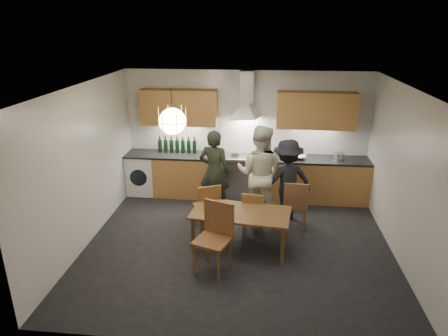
# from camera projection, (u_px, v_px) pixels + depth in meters

# --- Properties ---
(ground) EXTENTS (5.00, 5.00, 0.00)m
(ground) POSITION_uv_depth(u_px,v_px,m) (238.00, 244.00, 6.68)
(ground) COLOR black
(ground) RESTS_ON ground
(room_shell) EXTENTS (5.02, 4.52, 2.61)m
(room_shell) POSITION_uv_depth(u_px,v_px,m) (239.00, 147.00, 6.09)
(room_shell) COLOR white
(room_shell) RESTS_ON ground
(counter_run) EXTENTS (5.00, 0.62, 0.90)m
(counter_run) POSITION_uv_depth(u_px,v_px,m) (246.00, 177.00, 8.34)
(counter_run) COLOR tan
(counter_run) RESTS_ON ground
(range_stove) EXTENTS (0.90, 0.60, 0.92)m
(range_stove) POSITION_uv_depth(u_px,v_px,m) (245.00, 177.00, 8.34)
(range_stove) COLOR silver
(range_stove) RESTS_ON ground
(wall_fixtures) EXTENTS (4.30, 0.54, 1.10)m
(wall_fixtures) POSITION_uv_depth(u_px,v_px,m) (247.00, 108.00, 7.96)
(wall_fixtures) COLOR tan
(wall_fixtures) RESTS_ON ground
(pendant_lamp) EXTENTS (0.43, 0.43, 0.70)m
(pendant_lamp) POSITION_uv_depth(u_px,v_px,m) (173.00, 121.00, 5.96)
(pendant_lamp) COLOR black
(pendant_lamp) RESTS_ON ground
(dining_table) EXTENTS (1.63, 0.95, 0.66)m
(dining_table) POSITION_uv_depth(u_px,v_px,m) (241.00, 216.00, 6.37)
(dining_table) COLOR brown
(dining_table) RESTS_ON ground
(chair_back_left) EXTENTS (0.54, 0.54, 0.90)m
(chair_back_left) POSITION_uv_depth(u_px,v_px,m) (208.00, 205.00, 6.91)
(chair_back_left) COLOR brown
(chair_back_left) RESTS_ON ground
(chair_back_mid) EXTENTS (0.40, 0.40, 0.81)m
(chair_back_mid) POSITION_uv_depth(u_px,v_px,m) (253.00, 211.00, 6.80)
(chair_back_mid) COLOR brown
(chair_back_mid) RESTS_ON ground
(chair_back_right) EXTENTS (0.45, 0.45, 0.93)m
(chair_back_right) POSITION_uv_depth(u_px,v_px,m) (296.00, 203.00, 6.96)
(chair_back_right) COLOR brown
(chair_back_right) RESTS_ON ground
(chair_front) EXTENTS (0.61, 0.61, 1.05)m
(chair_front) POSITION_uv_depth(u_px,v_px,m) (215.00, 232.00, 5.84)
(chair_front) COLOR brown
(chair_front) RESTS_ON ground
(person_left) EXTENTS (0.65, 0.49, 1.63)m
(person_left) POSITION_uv_depth(u_px,v_px,m) (214.00, 172.00, 7.58)
(person_left) COLOR black
(person_left) RESTS_ON ground
(person_mid) EXTENTS (1.01, 0.87, 1.80)m
(person_mid) POSITION_uv_depth(u_px,v_px,m) (260.00, 173.00, 7.27)
(person_mid) COLOR beige
(person_mid) RESTS_ON ground
(person_right) EXTENTS (1.12, 0.87, 1.53)m
(person_right) POSITION_uv_depth(u_px,v_px,m) (287.00, 180.00, 7.32)
(person_right) COLOR black
(person_right) RESTS_ON ground
(mixing_bowl) EXTENTS (0.33, 0.33, 0.07)m
(mixing_bowl) POSITION_uv_depth(u_px,v_px,m) (300.00, 157.00, 8.03)
(mixing_bowl) COLOR silver
(mixing_bowl) RESTS_ON counter_run
(stock_pot) EXTENTS (0.21, 0.21, 0.14)m
(stock_pot) POSITION_uv_depth(u_px,v_px,m) (339.00, 157.00, 7.94)
(stock_pot) COLOR #BABABE
(stock_pot) RESTS_ON counter_run
(wine_bottles) EXTENTS (0.82, 0.08, 0.35)m
(wine_bottles) POSITION_uv_depth(u_px,v_px,m) (177.00, 145.00, 8.36)
(wine_bottles) COLOR black
(wine_bottles) RESTS_ON counter_run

